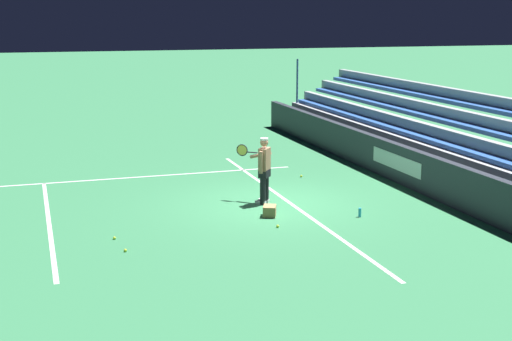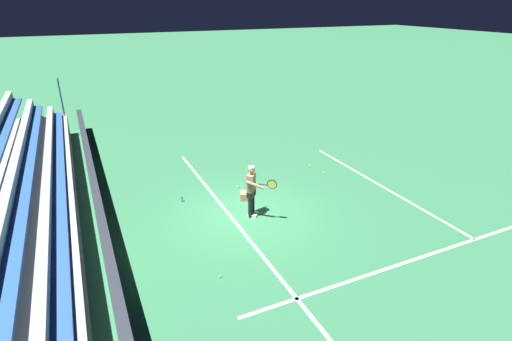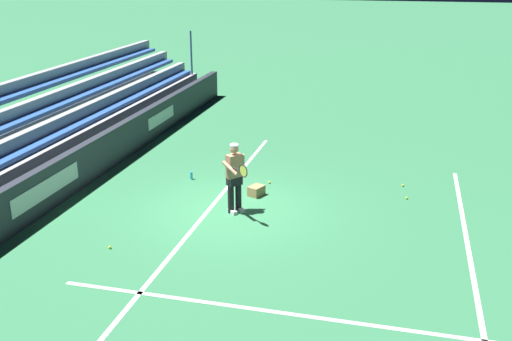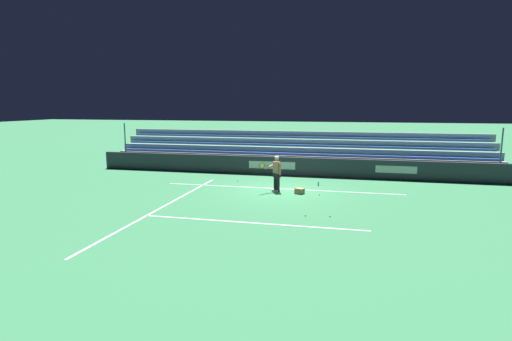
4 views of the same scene
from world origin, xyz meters
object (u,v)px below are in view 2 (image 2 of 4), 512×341
object	(u,v)px
tennis_ball_toward_net	(220,276)
water_bottle	(182,199)
tennis_ball_far_right	(310,166)
ball_box_cardboard	(245,196)
tennis_ball_near_player	(324,173)
tennis_ball_on_baseline	(238,187)
tennis_player	(252,191)

from	to	relation	value
tennis_ball_toward_net	water_bottle	size ratio (longest dim) A/B	0.30
tennis_ball_toward_net	tennis_ball_far_right	xyz separation A→B (m)	(-5.31, 5.94, 0.00)
tennis_ball_toward_net	ball_box_cardboard	bearing A→B (deg)	148.52
tennis_ball_toward_net	tennis_ball_near_player	bearing A→B (deg)	126.01
tennis_ball_far_right	water_bottle	distance (m)	5.79
tennis_ball_on_baseline	water_bottle	distance (m)	2.19
tennis_ball_near_player	tennis_ball_far_right	xyz separation A→B (m)	(-0.90, -0.11, 0.00)
tennis_player	tennis_ball_toward_net	world-z (taller)	tennis_player
ball_box_cardboard	tennis_ball_far_right	size ratio (longest dim) A/B	6.06
tennis_player	ball_box_cardboard	world-z (taller)	tennis_player
tennis_ball_toward_net	tennis_ball_on_baseline	bearing A→B (deg)	152.76
tennis_ball_on_baseline	tennis_ball_near_player	xyz separation A→B (m)	(0.25, 3.66, 0.00)
ball_box_cardboard	water_bottle	world-z (taller)	ball_box_cardboard
water_bottle	tennis_player	bearing A→B (deg)	43.76
water_bottle	tennis_ball_far_right	bearing A→B (deg)	98.71
tennis_player	tennis_ball_on_baseline	xyz separation A→B (m)	(-2.12, 0.36, -0.86)
tennis_ball_far_right	water_bottle	bearing A→B (deg)	-81.29
tennis_player	tennis_ball_toward_net	size ratio (longest dim) A/B	25.98
ball_box_cardboard	tennis_ball_far_right	distance (m)	4.01
tennis_ball_on_baseline	water_bottle	bearing A→B (deg)	-84.16
tennis_player	tennis_ball_near_player	world-z (taller)	tennis_player
tennis_ball_near_player	tennis_player	bearing A→B (deg)	-65.08
tennis_ball_toward_net	tennis_ball_on_baseline	size ratio (longest dim) A/B	1.00
tennis_ball_toward_net	water_bottle	xyz separation A→B (m)	(-4.43, 0.22, 0.08)
ball_box_cardboard	tennis_ball_toward_net	distance (m)	4.34
tennis_ball_on_baseline	water_bottle	world-z (taller)	water_bottle
tennis_ball_far_right	ball_box_cardboard	bearing A→B (deg)	-66.46
water_bottle	tennis_ball_toward_net	bearing A→B (deg)	-2.84
water_bottle	tennis_ball_near_player	bearing A→B (deg)	89.75
tennis_ball_near_player	water_bottle	distance (m)	5.84
tennis_player	tennis_ball_far_right	distance (m)	4.87
ball_box_cardboard	tennis_ball_far_right	world-z (taller)	ball_box_cardboard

